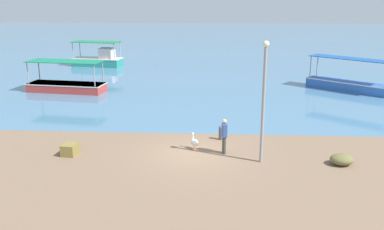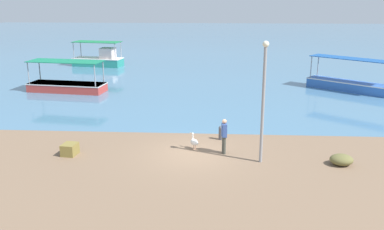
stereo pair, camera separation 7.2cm
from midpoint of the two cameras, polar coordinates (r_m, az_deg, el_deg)
name	(u,v)px [view 1 (the left image)]	position (r m, az deg, el deg)	size (l,w,h in m)	color
ground	(194,153)	(20.38, 0.21, -5.14)	(120.00, 120.00, 0.00)	#7C614A
harbor_water	(210,42)	(67.40, 2.39, 9.65)	(110.00, 90.00, 0.00)	teal
fishing_boat_near_left	(350,84)	(35.54, 20.21, 3.91)	(6.18, 5.34, 2.53)	#356AC0
fishing_boat_center	(99,59)	(45.96, -12.36, 7.27)	(5.35, 2.71, 2.53)	teal
fishing_boat_outer	(67,85)	(34.46, -16.44, 3.83)	(6.12, 2.70, 2.37)	#BD3D36
pelican	(194,142)	(20.79, 0.23, -3.59)	(0.56, 0.71, 0.80)	#E0997A
lamp_post	(264,96)	(18.72, 9.43, 2.56)	(0.28, 0.28, 5.42)	gray
mooring_bollard	(221,132)	(22.18, 3.78, -2.30)	(0.24, 0.24, 0.74)	#47474C
fisherman_standing	(224,135)	(20.14, 4.23, -2.69)	(0.27, 0.42, 1.69)	#41443B
net_pile	(342,159)	(20.11, 19.22, -5.62)	(1.03, 0.87, 0.49)	brown
cargo_crate	(70,149)	(20.91, -16.06, -4.43)	(0.76, 0.63, 0.54)	olive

